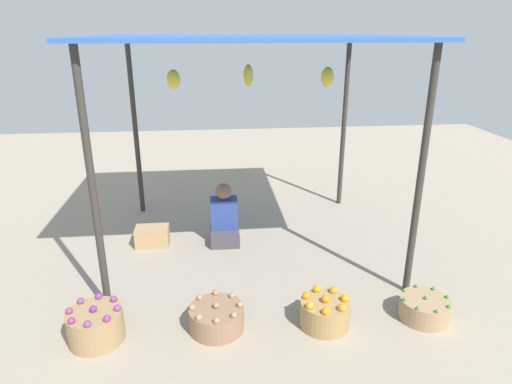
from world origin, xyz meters
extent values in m
plane|color=tan|center=(0.00, 0.00, 0.00)|extent=(14.00, 14.00, 0.00)
cylinder|color=#38332D|center=(-1.52, -1.26, 1.24)|extent=(0.07, 0.07, 2.48)
cylinder|color=#38332D|center=(1.52, -1.26, 1.24)|extent=(0.07, 0.07, 2.48)
cylinder|color=#38332D|center=(-1.52, 1.26, 1.24)|extent=(0.07, 0.07, 2.48)
cylinder|color=#38332D|center=(1.52, 1.26, 1.24)|extent=(0.07, 0.07, 2.48)
cube|color=#3162B7|center=(0.00, 0.00, 2.50)|extent=(3.35, 2.82, 0.04)
ellipsoid|color=yellow|center=(-0.84, -0.07, 2.07)|extent=(0.15, 0.15, 0.21)
ellipsoid|color=yellow|center=(0.01, 0.30, 2.07)|extent=(0.12, 0.12, 0.26)
ellipsoid|color=yellow|center=(0.90, 0.01, 2.07)|extent=(0.15, 0.15, 0.23)
cube|color=#473F49|center=(-0.33, 0.08, 0.09)|extent=(0.36, 0.44, 0.18)
cube|color=navy|center=(-0.33, 0.13, 0.38)|extent=(0.34, 0.22, 0.40)
sphere|color=#84604A|center=(-0.33, 0.13, 0.67)|extent=(0.21, 0.21, 0.21)
cylinder|color=#A38055|center=(-1.52, -1.73, 0.15)|extent=(0.48, 0.48, 0.29)
sphere|color=#762E77|center=(-1.52, -1.73, 0.32)|extent=(0.06, 0.06, 0.06)
sphere|color=#873B7A|center=(-1.32, -1.73, 0.31)|extent=(0.06, 0.06, 0.06)
sphere|color=#7C3979|center=(-1.38, -1.59, 0.31)|extent=(0.06, 0.06, 0.06)
sphere|color=#79377A|center=(-1.52, -1.53, 0.31)|extent=(0.06, 0.06, 0.06)
sphere|color=#75406D|center=(-1.67, -1.59, 0.31)|extent=(0.06, 0.06, 0.06)
sphere|color=#893570|center=(-1.73, -1.73, 0.31)|extent=(0.06, 0.06, 0.06)
sphere|color=#823470|center=(-1.67, -1.88, 0.31)|extent=(0.06, 0.06, 0.06)
sphere|color=#7B3B6A|center=(-1.52, -1.93, 0.31)|extent=(0.06, 0.06, 0.06)
sphere|color=#88346D|center=(-1.38, -1.88, 0.31)|extent=(0.06, 0.06, 0.06)
cylinder|color=#946D51|center=(-0.47, -1.69, 0.11)|extent=(0.50, 0.50, 0.22)
sphere|color=#A4774E|center=(-0.47, -1.69, 0.25)|extent=(0.06, 0.06, 0.06)
sphere|color=#A48057|center=(-0.25, -1.69, 0.24)|extent=(0.06, 0.06, 0.06)
sphere|color=#9C8359|center=(-0.32, -1.54, 0.24)|extent=(0.06, 0.06, 0.06)
sphere|color=#A67654|center=(-0.47, -1.47, 0.24)|extent=(0.06, 0.06, 0.06)
sphere|color=#9F7E5D|center=(-0.62, -1.54, 0.24)|extent=(0.06, 0.06, 0.06)
sphere|color=#97835B|center=(-0.68, -1.69, 0.24)|extent=(0.06, 0.06, 0.06)
sphere|color=#9E8859|center=(-0.62, -1.84, 0.24)|extent=(0.06, 0.06, 0.06)
sphere|color=#99814F|center=(-0.47, -1.90, 0.24)|extent=(0.06, 0.06, 0.06)
sphere|color=#A67F59|center=(-0.32, -1.84, 0.24)|extent=(0.06, 0.06, 0.06)
cylinder|color=#A6824F|center=(0.53, -1.74, 0.13)|extent=(0.45, 0.45, 0.25)
sphere|color=orange|center=(0.53, -1.74, 0.28)|extent=(0.08, 0.08, 0.08)
sphere|color=orange|center=(0.71, -1.74, 0.27)|extent=(0.08, 0.08, 0.08)
sphere|color=orange|center=(0.64, -1.60, 0.27)|extent=(0.08, 0.08, 0.08)
sphere|color=orange|center=(0.48, -1.56, 0.27)|extent=(0.08, 0.08, 0.08)
sphere|color=orange|center=(0.36, -1.66, 0.27)|extent=(0.08, 0.08, 0.08)
sphere|color=orange|center=(0.36, -1.82, 0.27)|extent=(0.08, 0.08, 0.08)
sphere|color=orange|center=(0.48, -1.92, 0.27)|extent=(0.08, 0.08, 0.08)
sphere|color=orange|center=(0.64, -1.88, 0.27)|extent=(0.08, 0.08, 0.08)
cylinder|color=tan|center=(1.49, -1.73, 0.10)|extent=(0.46, 0.46, 0.21)
sphere|color=#3A8D2B|center=(1.49, -1.73, 0.22)|extent=(0.04, 0.04, 0.04)
sphere|color=#348E24|center=(1.70, -1.73, 0.22)|extent=(0.04, 0.04, 0.04)
sphere|color=#338A36|center=(1.64, -1.59, 0.22)|extent=(0.04, 0.04, 0.04)
sphere|color=#308F2D|center=(1.49, -1.53, 0.22)|extent=(0.04, 0.04, 0.04)
sphere|color=#3A8627|center=(1.34, -1.59, 0.22)|extent=(0.04, 0.04, 0.04)
sphere|color=green|center=(1.28, -1.73, 0.22)|extent=(0.04, 0.04, 0.04)
sphere|color=#3F9333|center=(1.34, -1.88, 0.22)|extent=(0.04, 0.04, 0.04)
sphere|color=#3D8433|center=(1.49, -1.94, 0.22)|extent=(0.04, 0.04, 0.04)
sphere|color=#368D36|center=(1.64, -1.88, 0.22)|extent=(0.04, 0.04, 0.04)
cube|color=tan|center=(-1.24, 0.09, 0.12)|extent=(0.41, 0.26, 0.25)
camera|label=1|loc=(-0.46, -5.09, 2.58)|focal=31.01mm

